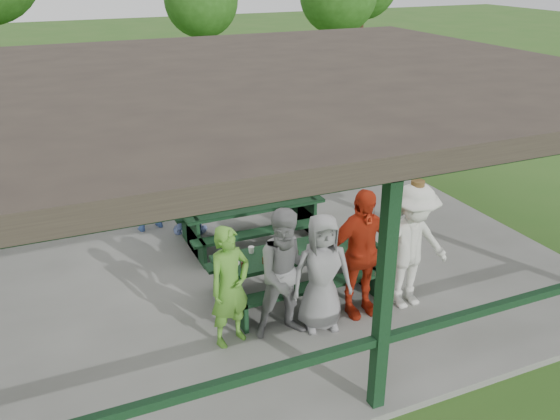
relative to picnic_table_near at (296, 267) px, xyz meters
name	(u,v)px	position (x,y,z in m)	size (l,w,h in m)	color
ground	(256,267)	(-0.20, 1.20, -0.57)	(90.00, 90.00, 0.00)	#2D591B
concrete_slab	(256,265)	(-0.20, 1.20, -0.52)	(10.00, 8.00, 0.10)	slate
pavilion_structure	(253,83)	(-0.20, 1.20, 2.60)	(10.60, 8.60, 3.24)	black
picnic_table_near	(296,267)	(0.00, 0.00, 0.00)	(2.52, 1.39, 0.75)	black
picnic_table_far	(252,217)	(0.06, 2.00, 0.00)	(2.58, 1.39, 0.75)	black
table_setting	(300,246)	(0.07, 0.05, 0.31)	(2.29, 0.45, 0.10)	white
contestant_green	(230,286)	(-1.32, -0.75, 0.38)	(0.62, 0.41, 1.70)	#56982E
contestant_grey_left	(288,274)	(-0.56, -0.90, 0.46)	(0.91, 0.71, 1.86)	gray
contestant_grey_mid	(322,273)	(-0.05, -0.91, 0.38)	(0.83, 0.54, 1.70)	gray
contestant_red	(361,253)	(0.61, -0.82, 0.49)	(1.13, 0.47, 1.93)	#B32912
contestant_white_fedora	(412,246)	(1.40, -0.94, 0.49)	(1.27, 0.76, 1.98)	silver
spectator_lblue	(187,189)	(-0.89, 2.84, 0.40)	(1.61, 0.51, 1.74)	#9CB4F2
spectator_blue	(146,181)	(-1.56, 3.29, 0.49)	(0.70, 0.46, 1.93)	#3B5799
spectator_grey	(291,183)	(1.18, 2.73, 0.24)	(0.69, 0.54, 1.43)	gray
pickup_truck	(194,123)	(0.81, 8.29, 0.13)	(2.33, 5.06, 1.41)	silver
tree_mid	(201,1)	(3.99, 17.73, 2.63)	(3.04, 3.04, 4.75)	black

